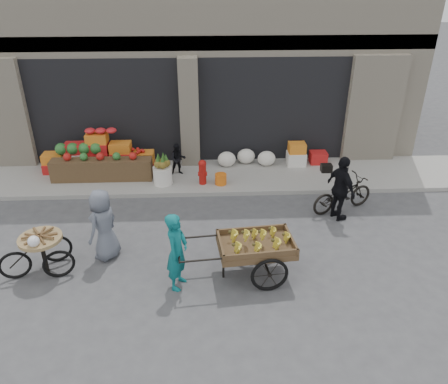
{
  "coord_description": "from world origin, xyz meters",
  "views": [
    {
      "loc": [
        0.46,
        -7.31,
        5.6
      ],
      "look_at": [
        0.84,
        1.17,
        1.1
      ],
      "focal_mm": 35.0,
      "sensor_mm": 36.0,
      "label": 1
    }
  ],
  "objects_px": {
    "banana_cart": "(253,243)",
    "cyclist": "(341,189)",
    "vendor_grey": "(103,225)",
    "fire_hydrant": "(202,171)",
    "seated_person": "(178,159)",
    "bicycle": "(343,194)",
    "pineapple_bin": "(163,175)",
    "tricycle_cart": "(42,249)",
    "orange_bucket": "(221,179)",
    "vendor_woman": "(177,252)"
  },
  "relations": [
    {
      "from": "fire_hydrant",
      "to": "cyclist",
      "type": "distance_m",
      "value": 3.77
    },
    {
      "from": "orange_bucket",
      "to": "banana_cart",
      "type": "height_order",
      "value": "banana_cart"
    },
    {
      "from": "tricycle_cart",
      "to": "vendor_grey",
      "type": "bearing_deg",
      "value": 2.9
    },
    {
      "from": "vendor_woman",
      "to": "cyclist",
      "type": "bearing_deg",
      "value": -40.23
    },
    {
      "from": "vendor_woman",
      "to": "vendor_grey",
      "type": "bearing_deg",
      "value": 74.74
    },
    {
      "from": "seated_person",
      "to": "vendor_grey",
      "type": "relative_size",
      "value": 0.59
    },
    {
      "from": "tricycle_cart",
      "to": "vendor_grey",
      "type": "relative_size",
      "value": 0.92
    },
    {
      "from": "fire_hydrant",
      "to": "vendor_grey",
      "type": "distance_m",
      "value": 3.74
    },
    {
      "from": "fire_hydrant",
      "to": "orange_bucket",
      "type": "relative_size",
      "value": 2.22
    },
    {
      "from": "fire_hydrant",
      "to": "cyclist",
      "type": "bearing_deg",
      "value": -28.65
    },
    {
      "from": "seated_person",
      "to": "vendor_grey",
      "type": "xyz_separation_m",
      "value": [
        -1.34,
        -3.78,
        0.2
      ]
    },
    {
      "from": "banana_cart",
      "to": "cyclist",
      "type": "height_order",
      "value": "cyclist"
    },
    {
      "from": "bicycle",
      "to": "pineapple_bin",
      "type": "bearing_deg",
      "value": 50.95
    },
    {
      "from": "vendor_grey",
      "to": "cyclist",
      "type": "xyz_separation_m",
      "value": [
        5.34,
        1.33,
        0.03
      ]
    },
    {
      "from": "seated_person",
      "to": "cyclist",
      "type": "xyz_separation_m",
      "value": [
        4.0,
        -2.45,
        0.23
      ]
    },
    {
      "from": "seated_person",
      "to": "banana_cart",
      "type": "bearing_deg",
      "value": -79.58
    },
    {
      "from": "banana_cart",
      "to": "cyclist",
      "type": "bearing_deg",
      "value": 36.16
    },
    {
      "from": "pineapple_bin",
      "to": "vendor_grey",
      "type": "height_order",
      "value": "vendor_grey"
    },
    {
      "from": "cyclist",
      "to": "bicycle",
      "type": "bearing_deg",
      "value": -48.1
    },
    {
      "from": "cyclist",
      "to": "tricycle_cart",
      "type": "bearing_deg",
      "value": 84.03
    },
    {
      "from": "tricycle_cart",
      "to": "seated_person",
      "type": "bearing_deg",
      "value": 39.87
    },
    {
      "from": "seated_person",
      "to": "tricycle_cart",
      "type": "relative_size",
      "value": 0.64
    },
    {
      "from": "cyclist",
      "to": "vendor_woman",
      "type": "bearing_deg",
      "value": 100.36
    },
    {
      "from": "vendor_woman",
      "to": "bicycle",
      "type": "height_order",
      "value": "vendor_woman"
    },
    {
      "from": "seated_person",
      "to": "bicycle",
      "type": "bearing_deg",
      "value": -36.04
    },
    {
      "from": "fire_hydrant",
      "to": "seated_person",
      "type": "relative_size",
      "value": 0.76
    },
    {
      "from": "banana_cart",
      "to": "vendor_woman",
      "type": "xyz_separation_m",
      "value": [
        -1.46,
        -0.26,
        0.04
      ]
    },
    {
      "from": "tricycle_cart",
      "to": "bicycle",
      "type": "height_order",
      "value": "tricycle_cart"
    },
    {
      "from": "vendor_grey",
      "to": "vendor_woman",
      "type": "bearing_deg",
      "value": 84.55
    },
    {
      "from": "seated_person",
      "to": "bicycle",
      "type": "relative_size",
      "value": 0.54
    },
    {
      "from": "orange_bucket",
      "to": "bicycle",
      "type": "bearing_deg",
      "value": -24.26
    },
    {
      "from": "tricycle_cart",
      "to": "cyclist",
      "type": "distance_m",
      "value": 6.73
    },
    {
      "from": "seated_person",
      "to": "vendor_woman",
      "type": "height_order",
      "value": "vendor_woman"
    },
    {
      "from": "bicycle",
      "to": "fire_hydrant",
      "type": "bearing_deg",
      "value": 46.63
    },
    {
      "from": "tricycle_cart",
      "to": "pineapple_bin",
      "type": "bearing_deg",
      "value": 40.46
    },
    {
      "from": "orange_bucket",
      "to": "vendor_woman",
      "type": "height_order",
      "value": "vendor_woman"
    },
    {
      "from": "bicycle",
      "to": "cyclist",
      "type": "bearing_deg",
      "value": 131.9
    },
    {
      "from": "banana_cart",
      "to": "vendor_woman",
      "type": "relative_size",
      "value": 1.61
    },
    {
      "from": "pineapple_bin",
      "to": "vendor_grey",
      "type": "relative_size",
      "value": 0.33
    },
    {
      "from": "vendor_woman",
      "to": "bicycle",
      "type": "bearing_deg",
      "value": -37.45
    },
    {
      "from": "pineapple_bin",
      "to": "vendor_grey",
      "type": "xyz_separation_m",
      "value": [
        -0.94,
        -3.18,
        0.42
      ]
    },
    {
      "from": "vendor_woman",
      "to": "fire_hydrant",
      "type": "bearing_deg",
      "value": 11.35
    },
    {
      "from": "pineapple_bin",
      "to": "bicycle",
      "type": "relative_size",
      "value": 0.3
    },
    {
      "from": "orange_bucket",
      "to": "vendor_grey",
      "type": "height_order",
      "value": "vendor_grey"
    },
    {
      "from": "pineapple_bin",
      "to": "tricycle_cart",
      "type": "height_order",
      "value": "tricycle_cart"
    },
    {
      "from": "pineapple_bin",
      "to": "cyclist",
      "type": "height_order",
      "value": "cyclist"
    },
    {
      "from": "banana_cart",
      "to": "tricycle_cart",
      "type": "distance_m",
      "value": 4.18
    },
    {
      "from": "bicycle",
      "to": "cyclist",
      "type": "height_order",
      "value": "cyclist"
    },
    {
      "from": "banana_cart",
      "to": "tricycle_cart",
      "type": "xyz_separation_m",
      "value": [
        -4.17,
        0.28,
        -0.19
      ]
    },
    {
      "from": "vendor_woman",
      "to": "tricycle_cart",
      "type": "xyz_separation_m",
      "value": [
        -2.71,
        0.54,
        -0.23
      ]
    }
  ]
}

